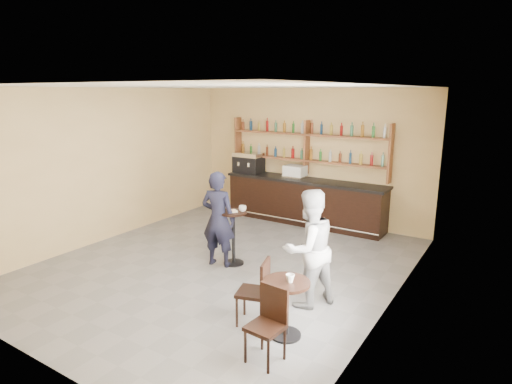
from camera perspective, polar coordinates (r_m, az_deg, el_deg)
The scene contains 23 objects.
floor at distance 8.02m, azimuth -4.34°, elevation -9.66°, with size 7.00×7.00×0.00m, color slate.
ceiling at distance 7.39m, azimuth -4.79°, elevation 13.83°, with size 7.00×7.00×0.00m, color white.
wall_back at distance 10.51m, azimuth 7.04°, elevation 4.85°, with size 7.00×7.00×0.00m, color tan.
wall_front at distance 5.29m, azimuth -28.09°, elevation -5.08°, with size 7.00×7.00×0.00m, color tan.
wall_left at distance 9.63m, azimuth -18.99°, elevation 3.46°, with size 7.00×7.00×0.00m, color tan.
wall_right at distance 6.26m, azimuth 17.98°, elevation -1.47°, with size 7.00×7.00×0.00m, color tan.
window_pane at distance 5.12m, azimuth 14.51°, elevation -3.31°, with size 2.00×2.00×0.00m, color white.
window_frame at distance 5.12m, azimuth 14.45°, elevation -3.30°, with size 0.04×1.70×2.10m, color black, non-canonical shape.
shelf_unit at distance 10.36m, azimuth 6.76°, elevation 5.92°, with size 4.00×0.26×1.40m, color brown, non-canonical shape.
liquor_bottles at distance 10.34m, azimuth 6.78°, elevation 6.85°, with size 3.68×0.10×1.00m, color #8C5919, non-canonical shape.
bar_counter at distance 10.37m, azimuth 6.45°, elevation -1.21°, with size 4.00×0.78×1.08m, color black, non-canonical shape.
espresso_machine at distance 10.99m, azimuth -0.98°, elevation 3.95°, with size 0.72×0.47×0.52m, color black, non-canonical shape.
pastry_case at distance 10.34m, azimuth 5.22°, elevation 2.70°, with size 0.51×0.41×0.30m, color silver, non-canonical shape.
pedestal_table at distance 7.89m, azimuth -3.03°, elevation -6.14°, with size 0.49×0.49×1.01m, color black, non-canonical shape.
napkin at distance 7.73m, azimuth -3.07°, elevation -2.61°, with size 0.16×0.16×0.00m, color white.
donut at distance 7.71m, azimuth -3.06°, elevation -2.49°, with size 0.11×0.11×0.04m, color #C27D47.
cup_pedestal at distance 7.72m, azimuth -1.80°, elevation -2.22°, with size 0.14×0.14×0.11m, color white.
man_main at distance 7.75m, azimuth -5.05°, elevation -3.60°, with size 0.64×0.42×1.76m, color black.
cafe_table at distance 5.73m, azimuth 4.02°, elevation -15.28°, with size 0.61×0.61×0.77m, color black, non-canonical shape.
cup_cafe at distance 5.51m, azimuth 4.57°, elevation -11.40°, with size 0.11×0.11×0.10m, color white.
chair_west at distance 5.98m, azimuth -0.48°, elevation -13.12°, with size 0.40×0.40×0.93m, color black, non-canonical shape.
chair_south at distance 5.22m, azimuth 1.24°, elevation -17.49°, with size 0.39×0.39×0.90m, color black, non-canonical shape.
patron_second at distance 6.35m, azimuth 7.05°, elevation -7.46°, with size 0.86×0.67×1.77m, color #95959A.
Camera 1 is at (4.47, -5.89, 3.13)m, focal length 30.00 mm.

